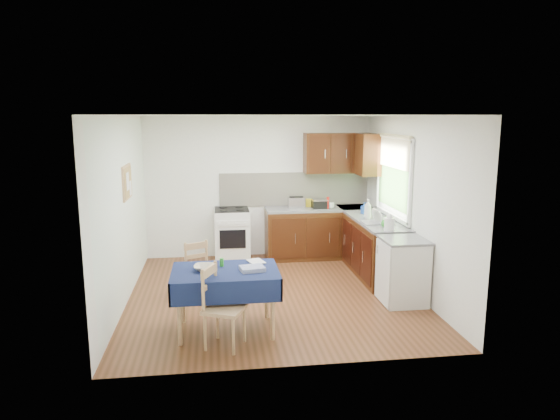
{
  "coord_description": "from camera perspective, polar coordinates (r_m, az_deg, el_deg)",
  "views": [
    {
      "loc": [
        -0.79,
        -6.7,
        2.48
      ],
      "look_at": [
        0.11,
        0.06,
        1.2
      ],
      "focal_mm": 32.0,
      "sensor_mm": 36.0,
      "label": 1
    }
  ],
  "objects": [
    {
      "name": "soap_bottle_a",
      "position": [
        7.98,
        10.0,
        0.13
      ],
      "size": [
        0.13,
        0.13,
        0.3
      ],
      "primitive_type": "imported",
      "rotation": [
        0.0,
        0.0,
        0.09
      ],
      "color": "white",
      "rests_on": "worktop_right"
    },
    {
      "name": "wall_front",
      "position": [
        4.83,
        2.08,
        -4.18
      ],
      "size": [
        4.0,
        0.02,
        2.5
      ],
      "primitive_type": "cube",
      "color": "white",
      "rests_on": "ground"
    },
    {
      "name": "base_cabinets",
      "position": [
        8.49,
        7.29,
        -3.45
      ],
      "size": [
        1.9,
        2.3,
        0.86
      ],
      "color": "#341B09",
      "rests_on": "ground"
    },
    {
      "name": "chair_far",
      "position": [
        7.0,
        -9.86,
        -6.49
      ],
      "size": [
        0.49,
        0.49,
        0.84
      ],
      "rotation": [
        0.0,
        0.0,
        3.57
      ],
      "color": "tan",
      "rests_on": "ground"
    },
    {
      "name": "dining_table",
      "position": [
        5.85,
        -6.27,
        -7.83
      ],
      "size": [
        1.23,
        0.83,
        0.74
      ],
      "rotation": [
        0.0,
        0.0,
        0.35
      ],
      "color": "#0E143B",
      "rests_on": "ground"
    },
    {
      "name": "window",
      "position": [
        7.94,
        12.83,
        4.35
      ],
      "size": [
        0.04,
        1.48,
        1.26
      ],
      "color": "#365E26",
      "rests_on": "wall_right"
    },
    {
      "name": "wall_right",
      "position": [
        7.36,
        14.79,
        0.63
      ],
      "size": [
        0.02,
        4.2,
        2.5
      ],
      "primitive_type": "cube",
      "color": "white",
      "rests_on": "ground"
    },
    {
      "name": "book",
      "position": [
        6.05,
        -3.52,
        -6.02
      ],
      "size": [
        0.24,
        0.28,
        0.02
      ],
      "primitive_type": "imported",
      "rotation": [
        0.0,
        0.0,
        0.31
      ],
      "color": "white",
      "rests_on": "dining_table"
    },
    {
      "name": "chair_near",
      "position": [
        5.54,
        -6.8,
        -10.63
      ],
      "size": [
        0.53,
        0.53,
        0.91
      ],
      "rotation": [
        0.0,
        0.0,
        1.15
      ],
      "color": "tan",
      "rests_on": "ground"
    },
    {
      "name": "splashback",
      "position": [
        8.99,
        1.69,
        2.42
      ],
      "size": [
        2.7,
        0.02,
        0.6
      ],
      "primitive_type": "cube",
      "color": "#EEE2CA",
      "rests_on": "wall_back"
    },
    {
      "name": "sauce_bottle",
      "position": [
        8.71,
        5.49,
        0.81
      ],
      "size": [
        0.05,
        0.05,
        0.21
      ],
      "primitive_type": "cylinder",
      "color": "red",
      "rests_on": "worktop_back"
    },
    {
      "name": "worktop_back",
      "position": [
        8.84,
        4.53,
        0.15
      ],
      "size": [
        1.9,
        0.6,
        0.04
      ],
      "primitive_type": "cube",
      "color": "slate",
      "rests_on": "base_cabinets"
    },
    {
      "name": "cup",
      "position": [
        8.77,
        5.83,
        0.51
      ],
      "size": [
        0.17,
        0.17,
        0.1
      ],
      "primitive_type": "imported",
      "rotation": [
        0.0,
        0.0,
        -0.4
      ],
      "color": "white",
      "rests_on": "worktop_back"
    },
    {
      "name": "fridge",
      "position": [
        6.94,
        13.89,
        -6.8
      ],
      "size": [
        0.58,
        0.6,
        0.89
      ],
      "color": "white",
      "rests_on": "ground"
    },
    {
      "name": "toaster",
      "position": [
        8.72,
        1.86,
        0.83
      ],
      "size": [
        0.29,
        0.18,
        0.22
      ],
      "rotation": [
        0.0,
        0.0,
        -0.1
      ],
      "color": "silver",
      "rests_on": "worktop_back"
    },
    {
      "name": "wall_left",
      "position": [
        6.92,
        -17.55,
        -0.14
      ],
      "size": [
        0.02,
        4.2,
        2.5
      ],
      "primitive_type": "cube",
      "color": "white",
      "rests_on": "ground"
    },
    {
      "name": "ceiling",
      "position": [
        6.75,
        -0.89,
        10.77
      ],
      "size": [
        4.0,
        4.2,
        0.02
      ],
      "primitive_type": "cube",
      "color": "white",
      "rests_on": "wall_back"
    },
    {
      "name": "soap_bottle_c",
      "position": [
        7.41,
        11.95,
        -1.33
      ],
      "size": [
        0.13,
        0.13,
        0.16
      ],
      "primitive_type": "imported",
      "rotation": [
        0.0,
        0.0,
        3.2
      ],
      "color": "green",
      "rests_on": "worktop_right"
    },
    {
      "name": "corkboard",
      "position": [
        7.15,
        -17.07,
        3.06
      ],
      "size": [
        0.04,
        0.62,
        0.47
      ],
      "color": "tan",
      "rests_on": "wall_left"
    },
    {
      "name": "yellow_packet",
      "position": [
        8.9,
        3.32,
        0.83
      ],
      "size": [
        0.11,
        0.08,
        0.14
      ],
      "primitive_type": "cube",
      "rotation": [
        0.0,
        0.0,
        0.11
      ],
      "color": "yellow",
      "rests_on": "worktop_back"
    },
    {
      "name": "wall_back",
      "position": [
        8.92,
        -2.45,
        2.67
      ],
      "size": [
        4.0,
        0.02,
        2.5
      ],
      "primitive_type": "cube",
      "color": "white",
      "rests_on": "ground"
    },
    {
      "name": "stove",
      "position": [
        8.74,
        -5.5,
        -2.81
      ],
      "size": [
        0.6,
        0.61,
        0.92
      ],
      "color": "white",
      "rests_on": "ground"
    },
    {
      "name": "sandwich_press",
      "position": [
        8.79,
        4.59,
        0.74
      ],
      "size": [
        0.28,
        0.24,
        0.16
      ],
      "rotation": [
        0.0,
        0.0,
        -0.34
      ],
      "color": "black",
      "rests_on": "worktop_back"
    },
    {
      "name": "dish_rack",
      "position": [
        7.67,
        11.04,
        -1.3
      ],
      "size": [
        0.45,
        0.34,
        0.21
      ],
      "rotation": [
        0.0,
        0.0,
        0.41
      ],
      "color": "gray",
      "rests_on": "worktop_right"
    },
    {
      "name": "floor",
      "position": [
        7.19,
        -0.84,
        -9.58
      ],
      "size": [
        4.2,
        4.2,
        0.0
      ],
      "primitive_type": "plane",
      "color": "#4E2B14",
      "rests_on": "ground"
    },
    {
      "name": "plate_bowl",
      "position": [
        5.83,
        -8.56,
        -6.54
      ],
      "size": [
        0.29,
        0.29,
        0.06
      ],
      "primitive_type": "imported",
      "rotation": [
        0.0,
        0.0,
        -0.13
      ],
      "color": "beige",
      "rests_on": "dining_table"
    },
    {
      "name": "spice_jar",
      "position": [
        5.96,
        -6.68,
        -5.95
      ],
      "size": [
        0.05,
        0.05,
        0.1
      ],
      "primitive_type": "cylinder",
      "color": "green",
      "rests_on": "dining_table"
    },
    {
      "name": "worktop_corner",
      "position": [
        9.0,
        8.58,
        0.25
      ],
      "size": [
        0.6,
        0.6,
        0.04
      ],
      "primitive_type": "cube",
      "color": "slate",
      "rests_on": "base_cabinets"
    },
    {
      "name": "soap_bottle_b",
      "position": [
        8.36,
        9.59,
        0.23
      ],
      "size": [
        0.1,
        0.1,
        0.19
      ],
      "primitive_type": "imported",
      "rotation": [
        0.0,
        0.0,
        1.78
      ],
      "color": "#1D48AC",
      "rests_on": "worktop_right"
    },
    {
      "name": "tea_towel",
      "position": [
        5.77,
        -3.19,
        -6.7
      ],
      "size": [
        0.3,
        0.26,
        0.05
      ],
      "primitive_type": "cube",
      "rotation": [
        0.0,
        0.0,
        0.18
      ],
      "color": "navy",
      "rests_on": "dining_table"
    },
    {
      "name": "kettle",
      "position": [
        7.19,
        12.38,
        -1.46
      ],
      "size": [
        0.14,
        0.14,
        0.24
      ],
      "color": "white",
      "rests_on": "worktop_right"
    },
    {
      "name": "upper_cabinets",
      "position": [
        8.83,
        7.66,
        6.42
      ],
      "size": [
        1.2,
        0.85,
        0.7
      ],
      "color": "#341B09",
      "rests_on": "wall_back"
    },
    {
      "name": "worktop_right",
      "position": [
        7.92,
        10.88,
        -1.24
      ],
      "size": [
        0.6,
        1.7,
        0.04
      ],
      "primitive_type": "cube",
      "color": "slate",
      "rests_on": "base_cabinets"
    }
  ]
}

